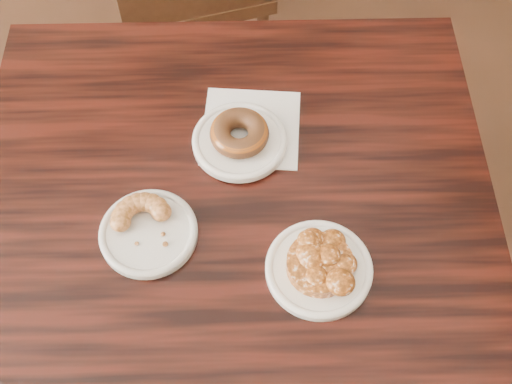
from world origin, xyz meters
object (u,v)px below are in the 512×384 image
object	(u,v)px
apple_fritter	(320,263)
cafe_table	(238,300)
glazed_donut	(239,133)
cruller_fragment	(147,227)

from	to	relation	value
apple_fritter	cafe_table	bearing A→B (deg)	125.95
cafe_table	glazed_donut	bearing A→B (deg)	84.09
cafe_table	cruller_fragment	world-z (taller)	cruller_fragment
cafe_table	apple_fritter	world-z (taller)	apple_fritter
glazed_donut	cruller_fragment	xyz separation A→B (m)	(-0.18, -0.12, -0.01)
apple_fritter	cruller_fragment	size ratio (longest dim) A/B	1.29
glazed_donut	cruller_fragment	bearing A→B (deg)	-145.90
cafe_table	apple_fritter	xyz separation A→B (m)	(0.10, -0.13, 0.40)
cafe_table	glazed_donut	xyz separation A→B (m)	(0.05, 0.12, 0.41)
apple_fritter	cruller_fragment	bearing A→B (deg)	150.00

